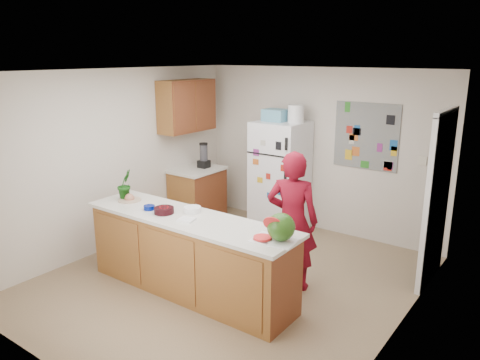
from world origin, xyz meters
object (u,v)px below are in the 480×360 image
Objects in this scene: person at (292,221)px; cherry_bowl at (164,210)px; refrigerator at (280,176)px; watermelon at (281,227)px.

cherry_bowl is at bearing 17.56° from person.
person is at bearing -54.42° from refrigerator.
watermelon is (0.33, -0.80, 0.25)m from person.
refrigerator is 1.94m from person.
refrigerator is at bearing 88.64° from cherry_bowl.
cherry_bowl is at bearing -91.36° from refrigerator.
refrigerator is 6.17× the size of watermelon.
refrigerator is 2.80m from watermelon.
refrigerator reaches higher than person.
person is 5.97× the size of watermelon.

